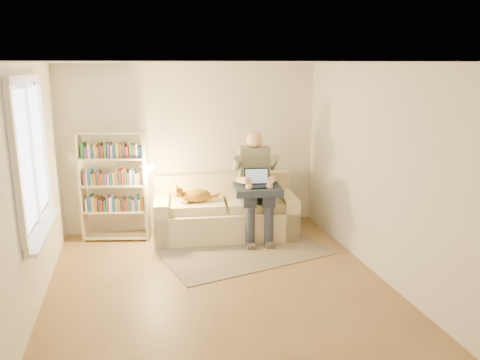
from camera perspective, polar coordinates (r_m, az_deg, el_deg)
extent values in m
plane|color=brown|center=(5.73, -2.48, -12.87)|extent=(4.50, 4.50, 0.00)
cube|color=white|center=(5.11, -2.80, 14.12)|extent=(4.00, 4.50, 0.02)
cube|color=silver|center=(5.30, -24.42, -1.35)|extent=(0.02, 4.50, 2.60)
cube|color=silver|center=(5.96, 16.62, 0.92)|extent=(0.02, 4.50, 2.60)
cube|color=silver|center=(7.45, -5.85, 3.95)|extent=(4.00, 0.02, 2.60)
cube|color=silver|center=(3.20, 4.98, -9.77)|extent=(4.00, 0.02, 2.60)
plane|color=white|center=(5.41, -24.09, 2.79)|extent=(0.00, 1.50, 1.50)
cube|color=white|center=(5.33, -24.84, 11.15)|extent=(0.05, 1.50, 0.08)
cube|color=white|center=(5.60, -23.20, -5.16)|extent=(0.05, 1.50, 0.08)
cube|color=white|center=(5.41, -23.99, 2.80)|extent=(0.04, 0.05, 1.50)
cube|color=white|center=(5.61, -22.74, -5.62)|extent=(0.12, 1.52, 0.04)
cube|color=beige|center=(7.26, -1.79, -5.04)|extent=(2.22, 1.18, 0.45)
cube|color=beige|center=(7.48, -2.09, -0.85)|extent=(2.14, 0.44, 0.46)
cube|color=beige|center=(7.20, -9.42, -4.57)|extent=(0.31, 0.97, 0.64)
cube|color=beige|center=(7.37, 5.64, -4.02)|extent=(0.31, 0.97, 0.64)
cube|color=beige|center=(7.09, -5.63, -3.12)|extent=(0.97, 0.73, 0.13)
cube|color=beige|center=(7.17, 2.04, -2.86)|extent=(0.97, 0.73, 0.13)
cube|color=gray|center=(7.12, 1.73, 1.55)|extent=(0.48, 0.30, 0.63)
sphere|color=#DEAB82|center=(7.02, 1.79, 4.99)|extent=(0.25, 0.25, 0.25)
cube|color=#303343|center=(6.91, 0.96, -2.07)|extent=(0.24, 0.53, 0.19)
cube|color=#303343|center=(6.95, 3.21, -1.99)|extent=(0.24, 0.53, 0.19)
cylinder|color=#303343|center=(6.79, 1.25, -5.72)|extent=(0.13, 0.13, 0.60)
cylinder|color=#303343|center=(6.83, 3.54, -5.62)|extent=(0.13, 0.13, 0.60)
ellipsoid|color=orange|center=(7.01, -5.65, -1.92)|extent=(0.48, 0.29, 0.20)
sphere|color=orange|center=(6.96, -7.80, -1.52)|extent=(0.16, 0.16, 0.16)
cylinder|color=orange|center=(7.08, -3.71, -2.06)|extent=(0.23, 0.07, 0.06)
cube|color=#243040|center=(6.88, 2.67, -1.16)|extent=(0.74, 0.63, 0.10)
cube|color=black|center=(6.82, 2.75, -0.75)|extent=(0.39, 0.29, 0.02)
cube|color=black|center=(6.92, 2.57, 0.49)|extent=(0.37, 0.13, 0.24)
plane|color=#8CA5CC|center=(6.92, 2.57, 0.49)|extent=(0.34, 0.13, 0.31)
cube|color=beige|center=(7.28, -18.71, -0.76)|extent=(0.09, 0.25, 1.66)
cube|color=beige|center=(7.05, -11.34, -0.74)|extent=(0.09, 0.25, 1.66)
cube|color=beige|center=(7.38, -14.70, -6.64)|extent=(1.02, 0.45, 0.03)
cube|color=beige|center=(7.25, -14.90, -3.66)|extent=(1.02, 0.45, 0.03)
cube|color=beige|center=(7.14, -15.10, -0.58)|extent=(1.02, 0.45, 0.03)
cube|color=beige|center=(7.06, -15.30, 2.59)|extent=(1.02, 0.45, 0.03)
cube|color=beige|center=(7.00, -15.50, 5.61)|extent=(1.02, 0.45, 0.03)
cube|color=gold|center=(7.22, -14.95, -2.81)|extent=(0.87, 0.37, 0.20)
cube|color=#995933|center=(7.12, -15.15, 0.30)|extent=(0.87, 0.37, 0.20)
cube|color=#333338|center=(7.04, -15.36, 3.49)|extent=(0.87, 0.37, 0.20)
cylinder|color=white|center=(7.05, -11.93, -0.32)|extent=(0.09, 0.09, 0.04)
cone|color=white|center=(6.87, -11.02, 1.49)|extent=(0.13, 0.15, 0.14)
cube|color=#7E705C|center=(6.69, 0.54, -8.71)|extent=(2.50, 1.84, 0.01)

